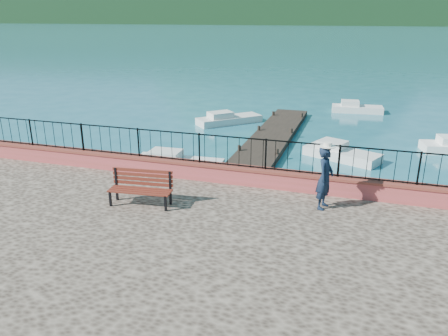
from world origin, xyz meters
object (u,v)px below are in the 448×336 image
Objects in this scene: park_bench at (141,195)px; boat_0 at (178,160)px; person at (325,178)px; boat_3 at (229,117)px; boat_1 at (342,151)px; boat_4 at (357,106)px.

boat_0 is (-1.60, 6.30, -1.10)m from park_bench.
person is 0.45× the size of boat_3.
boat_3 is at bearing 167.89° from boat_1.
park_bench is at bearing -93.38° from boat_1.
boat_3 is 9.45m from boat_4.
boat_0 is at bearing 97.97° from park_bench.
boat_3 is (-0.32, 8.70, 0.00)m from boat_0.
boat_1 is (5.11, 9.86, -1.10)m from park_bench.
boat_0 is 0.96× the size of boat_3.
boat_0 and boat_4 have the same top height.
boat_1 is (6.71, 3.57, 0.00)m from boat_0.
boat_0 is 7.60m from boat_1.
boat_0 is 8.71m from boat_3.
boat_3 is at bearing -147.27° from boat_4.
park_bench is 1.03× the size of person.
boat_0 is (-6.58, 4.93, -1.70)m from person.
boat_1 is at bearing 25.45° from boat_0.
person is 8.67m from boat_1.
park_bench is at bearing -78.24° from boat_0.
boat_4 is (0.40, 10.97, 0.00)m from boat_1.
boat_4 is at bearing 111.90° from boat_1.
person reaches higher than boat_0.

